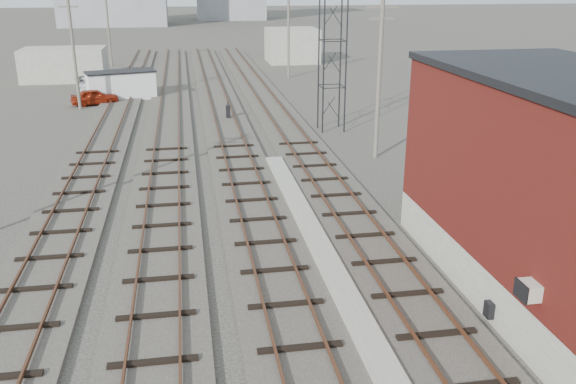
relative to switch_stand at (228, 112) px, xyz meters
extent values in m
plane|color=#282621|center=(1.21, 20.91, -0.63)|extent=(320.00, 320.00, 0.00)
cube|color=#332D28|center=(3.71, -0.09, -0.53)|extent=(3.20, 90.00, 0.20)
cube|color=#4C2816|center=(2.99, -0.09, -0.30)|extent=(0.07, 90.00, 0.12)
cube|color=#4C2816|center=(4.43, -0.09, -0.30)|extent=(0.07, 90.00, 0.12)
cube|color=#332D28|center=(-0.29, -0.09, -0.53)|extent=(3.20, 90.00, 0.20)
cube|color=#4C2816|center=(-1.01, -0.09, -0.30)|extent=(0.07, 90.00, 0.12)
cube|color=#4C2816|center=(0.43, -0.09, -0.30)|extent=(0.07, 90.00, 0.12)
cube|color=#332D28|center=(-4.29, -0.09, -0.53)|extent=(3.20, 90.00, 0.20)
cube|color=#4C2816|center=(-5.01, -0.09, -0.30)|extent=(0.07, 90.00, 0.12)
cube|color=#4C2816|center=(-3.57, -0.09, -0.30)|extent=(0.07, 90.00, 0.12)
cube|color=#332D28|center=(-8.29, -0.09, -0.53)|extent=(3.20, 90.00, 0.20)
cube|color=#4C2816|center=(-9.01, -0.09, -0.30)|extent=(0.07, 90.00, 0.12)
cube|color=#4C2816|center=(-7.57, -0.09, -0.30)|extent=(0.07, 90.00, 0.12)
cube|color=gray|center=(1.71, -25.09, -0.50)|extent=(0.90, 28.00, 0.26)
cube|color=gray|center=(8.71, -27.09, 0.12)|extent=(6.00, 12.00, 1.50)
cube|color=#521713|center=(8.71, -27.09, 3.62)|extent=(6.00, 12.00, 5.50)
cube|color=beige|center=(5.49, -31.09, 1.62)|extent=(0.45, 0.62, 0.45)
cube|color=black|center=(5.61, -29.09, -0.13)|extent=(0.20, 0.35, 0.50)
cylinder|color=black|center=(5.96, -4.84, 6.87)|extent=(0.10, 0.10, 15.00)
cylinder|color=black|center=(7.46, -4.84, 6.87)|extent=(0.10, 0.10, 15.00)
cylinder|color=black|center=(5.96, -3.34, 6.87)|extent=(0.10, 0.10, 15.00)
cylinder|color=black|center=(7.46, -3.34, 6.87)|extent=(0.10, 0.10, 15.00)
cylinder|color=#595147|center=(-11.29, 5.91, 3.87)|extent=(0.24, 0.24, 9.00)
cube|color=#595147|center=(-11.29, 5.91, 7.17)|extent=(1.40, 0.12, 0.12)
cylinder|color=#595147|center=(-11.29, 30.91, 3.87)|extent=(0.24, 0.24, 9.00)
cylinder|color=#595147|center=(7.71, -11.09, 3.87)|extent=(0.24, 0.24, 9.00)
cube|color=#595147|center=(7.71, -11.09, 7.77)|extent=(1.80, 0.12, 0.12)
cube|color=#595147|center=(7.71, -11.09, 7.17)|extent=(1.40, 0.12, 0.12)
cylinder|color=#595147|center=(7.71, 18.91, 3.87)|extent=(0.24, 0.24, 9.00)
cube|color=gray|center=(-14.79, 20.91, 0.97)|extent=(8.00, 5.00, 3.20)
cube|color=gray|center=(10.21, 30.91, 1.37)|extent=(6.00, 6.00, 4.00)
cube|color=black|center=(0.00, 0.00, -0.01)|extent=(0.31, 0.31, 1.02)
cylinder|color=black|center=(0.00, 0.00, 0.65)|extent=(0.08, 0.08, 0.31)
cube|color=white|center=(-8.34, 9.66, 0.52)|extent=(5.92, 3.65, 2.30)
cube|color=black|center=(-8.34, 9.66, 1.72)|extent=(6.15, 3.88, 0.11)
imported|color=maroon|center=(-10.34, 7.63, 0.02)|extent=(4.06, 2.50, 1.29)
imported|color=#ABADB3|center=(-9.90, 11.77, 0.06)|extent=(4.32, 1.89, 1.38)
imported|color=gray|center=(-10.02, 13.24, 0.10)|extent=(5.25, 2.73, 1.46)
camera|label=1|loc=(-3.06, -43.90, 9.34)|focal=38.00mm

